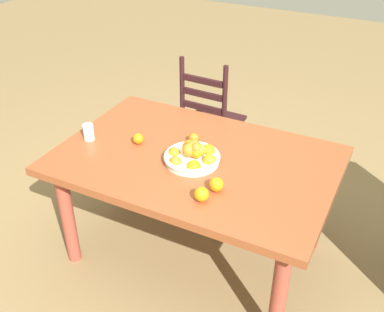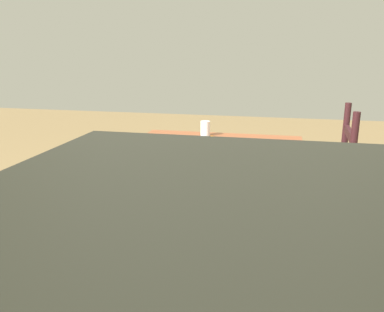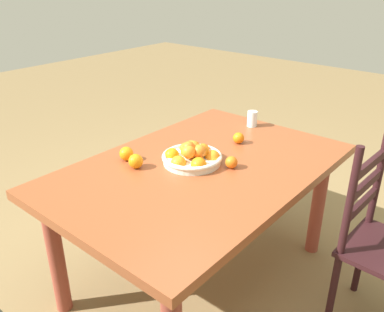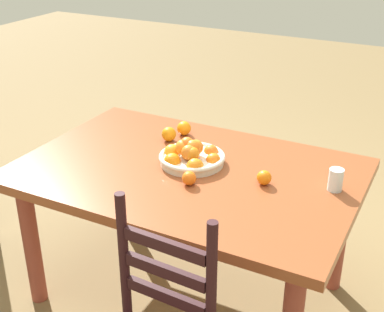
{
  "view_description": "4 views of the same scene",
  "coord_description": "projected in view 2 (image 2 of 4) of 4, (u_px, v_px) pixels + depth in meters",
  "views": [
    {
      "loc": [
        0.98,
        -1.99,
        2.15
      ],
      "look_at": [
        0.01,
        -0.06,
        0.78
      ],
      "focal_mm": 43.02,
      "sensor_mm": 36.0,
      "label": 1
    },
    {
      "loc": [
        1.87,
        0.36,
        1.3
      ],
      "look_at": [
        0.01,
        -0.06,
        0.78
      ],
      "focal_mm": 36.36,
      "sensor_mm": 36.0,
      "label": 2
    },
    {
      "loc": [
        1.47,
        1.19,
        1.67
      ],
      "look_at": [
        0.01,
        -0.06,
        0.78
      ],
      "focal_mm": 37.76,
      "sensor_mm": 36.0,
      "label": 3
    },
    {
      "loc": [
        -1.04,
        1.96,
        1.87
      ],
      "look_at": [
        0.01,
        -0.06,
        0.78
      ],
      "focal_mm": 49.4,
      "sensor_mm": 36.0,
      "label": 4
    }
  ],
  "objects": [
    {
      "name": "dining_table",
      "position": [
        203.0,
        181.0,
        2.0
      ],
      "size": [
        1.58,
        1.05,
        0.74
      ],
      "color": "brown",
      "rests_on": "ground"
    },
    {
      "name": "orange_loose_3",
      "position": [
        212.0,
        141.0,
        2.33
      ],
      "size": [
        0.07,
        0.07,
        0.07
      ],
      "primitive_type": "sphere",
      "color": "orange",
      "rests_on": "dining_table"
    },
    {
      "name": "ground_plane",
      "position": [
        202.0,
        290.0,
        2.17
      ],
      "size": [
        12.0,
        12.0,
        0.0
      ],
      "primitive_type": "plane",
      "color": "olive"
    },
    {
      "name": "drinking_glass",
      "position": [
        205.0,
        128.0,
        2.62
      ],
      "size": [
        0.06,
        0.06,
        0.1
      ],
      "primitive_type": "cylinder",
      "color": "silver",
      "rests_on": "dining_table"
    },
    {
      "name": "chair_near_window",
      "position": [
        366.0,
        204.0,
        2.15
      ],
      "size": [
        0.42,
        0.42,
        1.01
      ],
      "rotation": [
        0.0,
        0.0,
        3.1
      ],
      "color": "black",
      "rests_on": "ground"
    },
    {
      "name": "orange_loose_0",
      "position": [
        232.0,
        155.0,
        2.02
      ],
      "size": [
        0.06,
        0.06,
        0.06
      ],
      "primitive_type": "sphere",
      "color": "orange",
      "rests_on": "dining_table"
    },
    {
      "name": "orange_loose_2",
      "position": [
        143.0,
        167.0,
        1.8
      ],
      "size": [
        0.08,
        0.08,
        0.08
      ],
      "primitive_type": "sphere",
      "color": "orange",
      "rests_on": "dining_table"
    },
    {
      "name": "fruit_bowl",
      "position": [
        193.0,
        156.0,
        1.97
      ],
      "size": [
        0.32,
        0.32,
        0.13
      ],
      "color": "silver",
      "rests_on": "dining_table"
    },
    {
      "name": "orange_loose_1",
      "position": [
        123.0,
        164.0,
        1.85
      ],
      "size": [
        0.08,
        0.08,
        0.08
      ],
      "primitive_type": "sphere",
      "color": "orange",
      "rests_on": "dining_table"
    }
  ]
}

